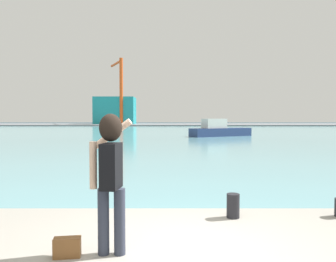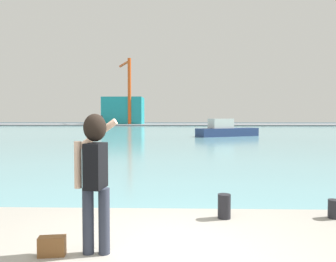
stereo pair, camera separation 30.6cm
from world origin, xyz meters
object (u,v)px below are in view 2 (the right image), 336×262
Objects in this scene: person_photographer at (95,168)px; boat_moored at (226,130)px; handbag at (52,246)px; port_crane at (128,85)px; warehouse_left at (124,111)px; harbor_bollard at (224,206)px; harbor_bollard_2 at (334,209)px.

person_photographer is 0.22× the size of boat_moored.
boat_moored reaches higher than handbag.
person_photographer is at bearing -81.70° from port_crane.
port_crane reaches higher than handbag.
person_photographer is 0.15× the size of warehouse_left.
warehouse_left is at bearing 122.31° from port_crane.
warehouse_left reaches higher than handbag.
harbor_bollard is 1.31× the size of harbor_bollard_2.
boat_moored is 63.31m from warehouse_left.
port_crane is (-13.22, 90.64, 10.21)m from person_photographer.
harbor_bollard is at bearing -43.39° from person_photographer.
person_photographer is 5.44× the size of handbag.
boat_moored is at bearing -70.35° from port_crane.
boat_moored is (5.00, 33.07, 0.05)m from harbor_bollard.
harbor_bollard reaches higher than harbor_bollard_2.
person_photographer reaches higher than handbag.
harbor_bollard reaches higher than handbag.
handbag is (-0.52, -0.09, -0.95)m from person_photographer.
person_photographer is 4.28× the size of harbor_bollard.
port_crane is at bearing 82.04° from boat_moored.
port_crane reaches higher than harbor_bollard_2.
harbor_bollard is 91.10m from port_crane.
harbor_bollard_2 is 33.16m from boat_moored.
handbag is 0.02× the size of port_crane.
port_crane reaches higher than boat_moored.
handbag is 95.09m from warehouse_left.
harbor_bollard_2 is 91.38m from port_crane.
person_photographer is at bearing -80.79° from warehouse_left.
handbag is at bearing 107.00° from person_photographer.
person_photographer is 35.21m from boat_moored.
warehouse_left is (-14.69, 93.87, 3.79)m from handbag.
handbag is 4.48m from harbor_bollard_2.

